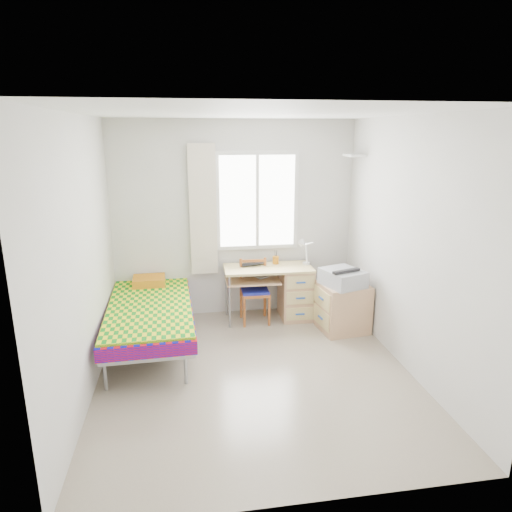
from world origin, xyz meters
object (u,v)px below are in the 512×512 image
Objects in this scene: bed at (150,309)px; printer at (343,277)px; desk at (290,290)px; cabinet at (343,307)px; chair at (255,287)px.

printer is at bearing -2.88° from bed.
cabinet is (0.56, -0.52, -0.09)m from desk.
chair is at bearing 147.49° from cabinet.
bed is 3.52× the size of printer.
bed is at bearing 172.63° from cabinet.
printer is (-0.04, -0.04, 0.41)m from cabinet.
bed is 1.78× the size of desk.
chair is 1.17m from cabinet.
chair reaches higher than cabinet.
desk is 0.83m from printer.
cabinet is (2.36, -0.01, -0.12)m from bed.
desk is 1.39× the size of chair.
printer is (1.01, -0.53, 0.24)m from chair.
bed is 1.40m from chair.
cabinet is 0.41m from printer.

